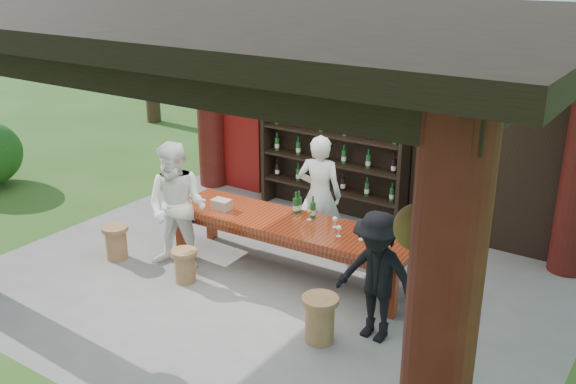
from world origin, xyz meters
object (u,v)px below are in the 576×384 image
Objects in this scene: tasting_table at (291,230)px; napkin_basket at (221,204)px; guest_woman at (177,207)px; stool_near_right at (320,318)px; stool_far_left at (116,242)px; wine_shelf at (332,150)px; host at (320,195)px; stool_near_left at (185,265)px; guest_man at (377,277)px.

napkin_basket is (-1.04, -0.17, 0.19)m from tasting_table.
guest_woman is 0.63m from napkin_basket.
guest_woman is at bearing -152.48° from tasting_table.
stool_near_right is 1.10× the size of stool_far_left.
wine_shelf is 4.72× the size of stool_near_right.
tasting_table is at bearing 9.30° from napkin_basket.
stool_near_right is at bearing 106.76° from host.
guest_woman is at bearing 169.42° from stool_near_right.
wine_shelf reaches higher than tasting_table.
stool_near_left is at bearing -56.89° from guest_woman.
napkin_basket is (1.24, 0.86, 0.56)m from stool_far_left.
guest_woman reaches higher than tasting_table.
napkin_basket is (-1.00, -0.97, -0.05)m from host.
host is (0.54, -1.28, -0.26)m from wine_shelf.
stool_far_left is 1.16m from guest_woman.
guest_man is at bearing -25.16° from tasting_table.
stool_near_left is at bearing 175.10° from stool_near_right.
stool_far_left is 0.28× the size of host.
napkin_basket reaches higher than stool_far_left.
stool_far_left is at bearing -178.39° from guest_woman.
napkin_basket reaches higher than stool_near_right.
stool_near_left is 2.72m from guest_man.
guest_woman reaches higher than stool_near_right.
tasting_table is (0.58, -2.07, -0.50)m from wine_shelf.
stool_near_right is (1.77, -3.25, -0.84)m from wine_shelf.
stool_far_left is 0.33× the size of guest_man.
guest_man is 2.76m from napkin_basket.
tasting_table is 0.83m from host.
guest_woman reaches higher than host.
tasting_table is 2.53m from stool_far_left.
wine_shelf reaches higher than stool_far_left.
stool_near_left is at bearing 1.57° from stool_far_left.
stool_near_left is 0.25× the size of guest_woman.
stool_near_left is 1.27m from stool_far_left.
stool_far_left is at bearing -155.70° from tasting_table.
stool_near_left is at bearing -97.84° from wine_shelf.
wine_shelf is 5.66× the size of stool_near_left.
stool_near_left is 0.30× the size of guest_man.
tasting_table reaches higher than stool_near_right.
host reaches higher than napkin_basket.
wine_shelf is at bearing -81.84° from host.
stool_near_right is 2.65m from guest_woman.
stool_far_left is at bearing -145.29° from napkin_basket.
guest_woman is 3.01m from guest_man.
stool_near_left is at bearing -135.37° from tasting_table.
host is (-0.04, 0.80, 0.24)m from tasting_table.
wine_shelf is 1.41m from host.
stool_far_left reaches higher than stool_near_left.
stool_near_right is 2.40m from host.
guest_woman is at bearing -120.67° from napkin_basket.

